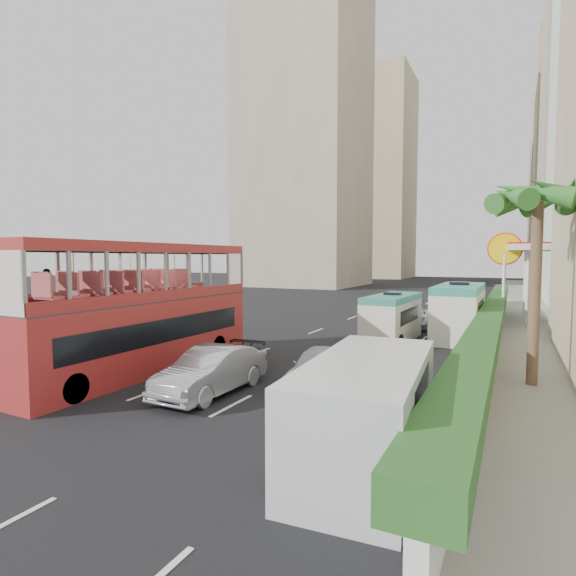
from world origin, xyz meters
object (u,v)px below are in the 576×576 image
Objects in this scene: panel_van_far at (467,310)px; shell_station at (559,283)px; minibus_far at (459,311)px; palm_tree at (535,291)px; car_silver_lane_b at (319,386)px; van_asset at (412,327)px; car_silver_lane_a at (212,393)px; double_decker_bus at (141,307)px; car_black at (223,383)px; panel_van_near at (368,410)px; minibus_near at (392,318)px.

panel_van_far is 7.07m from shell_station.
minibus_far is 10.19m from palm_tree.
van_asset is (0.18, 15.21, 0.00)m from car_silver_lane_b.
shell_station is at bearing 62.64° from car_silver_lane_b.
car_silver_lane_a is 27.06m from shell_station.
palm_tree reaches higher than double_decker_bus.
car_black is 0.63× the size of minibus_far.
palm_tree reaches higher than panel_van_near.
palm_tree is at bearing -70.41° from minibus_far.
car_silver_lane_b is 12.83m from minibus_far.
minibus_near is at bearing -140.08° from minibus_far.
panel_van_near is 0.71× the size of shell_station.
double_decker_bus is at bearing 164.46° from car_silver_lane_a.
panel_van_near is 0.89× the size of palm_tree.
car_silver_lane_b reaches higher than van_asset.
car_silver_lane_b is 0.63× the size of palm_tree.
panel_van_near is (3.23, -4.93, 1.14)m from car_silver_lane_b.
shell_station is at bearing 60.28° from minibus_far.
car_black is 11.21m from palm_tree.
car_silver_lane_a is at bearing -109.25° from panel_van_far.
double_decker_bus is 1.38× the size of shell_station.
shell_station is at bearing 56.68° from car_black.
panel_van_far is at bearing -143.74° from shell_station.
car_silver_lane_b is 0.94× the size of car_black.
minibus_near is at bearing -96.82° from van_asset.
minibus_near is (3.06, 12.11, 1.25)m from car_silver_lane_a.
shell_station reaches higher than double_decker_bus.
van_asset is (3.01, 17.62, 0.00)m from car_silver_lane_a.
minibus_far is 1.05× the size of palm_tree.
palm_tree reaches higher than shell_station.
panel_van_near is (6.06, -2.53, 1.14)m from car_silver_lane_a.
double_decker_bus reaches higher than panel_van_far.
double_decker_bus is 5.14m from car_silver_lane_a.
minibus_near reaches higher than panel_van_near.
car_black is at bearing -165.42° from car_silver_lane_b.
car_silver_lane_a is 0.68× the size of minibus_far.
panel_van_near is at bearing -101.90° from shell_station.
panel_van_far is at bearing 73.61° from car_silver_lane_a.
panel_van_far is at bearing 31.85° from van_asset.
double_decker_bus is 21.70m from panel_van_far.
car_silver_lane_b is 15.22m from van_asset.
double_decker_bus reaches higher than van_asset.
double_decker_bus is 2.74× the size of car_silver_lane_b.
shell_station reaches higher than minibus_far.
palm_tree is (6.44, -6.86, 2.13)m from minibus_near.
shell_station is (16.00, 23.00, 0.22)m from double_decker_bus.
van_asset is at bearing 65.93° from double_decker_bus.
panel_van_near reaches higher than panel_van_far.
minibus_near is 14.94m from panel_van_near.
palm_tree is (3.33, -14.94, 2.36)m from panel_van_far.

